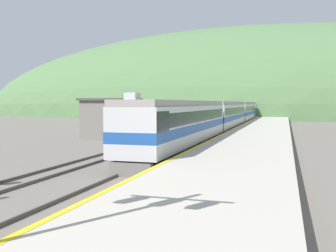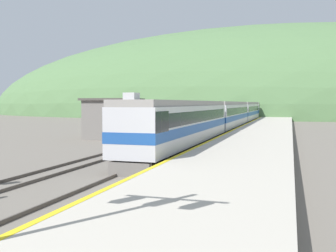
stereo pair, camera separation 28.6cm
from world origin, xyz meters
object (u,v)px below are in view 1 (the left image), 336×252
(carriage_second, at_px, (225,116))
(carriage_third, at_px, (243,112))
(carriage_fourth, at_px, (253,110))
(siding_train, at_px, (208,115))
(express_train_lead_car, at_px, (182,124))
(carriage_fifth, at_px, (259,109))

(carriage_second, bearing_deg, carriage_third, 90.00)
(carriage_fourth, height_order, siding_train, carriage_fourth)
(express_train_lead_car, height_order, carriage_fourth, express_train_lead_car)
(carriage_second, xyz_separation_m, siding_train, (-4.59, 11.61, -0.24))
(carriage_third, bearing_deg, carriage_fourth, 90.00)
(carriage_fifth, bearing_deg, siding_train, -94.73)
(carriage_fourth, height_order, carriage_fifth, same)
(carriage_fourth, distance_m, siding_train, 33.37)
(express_train_lead_car, xyz_separation_m, carriage_fourth, (0.00, 67.35, -0.01))
(express_train_lead_car, relative_size, carriage_fourth, 1.01)
(carriage_third, distance_m, carriage_fourth, 22.33)
(carriage_fifth, distance_m, siding_train, 55.57)
(carriage_third, relative_size, carriage_fifth, 1.00)
(carriage_fifth, bearing_deg, carriage_third, -90.00)
(express_train_lead_car, bearing_deg, carriage_fifth, 90.00)
(carriage_fifth, relative_size, siding_train, 0.53)
(carriage_third, height_order, carriage_fifth, same)
(carriage_fourth, bearing_deg, carriage_second, -90.00)
(express_train_lead_car, xyz_separation_m, carriage_second, (0.00, 22.69, -0.01))
(carriage_second, height_order, carriage_fourth, same)
(express_train_lead_car, distance_m, carriage_third, 45.02)
(express_train_lead_car, height_order, carriage_third, express_train_lead_car)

